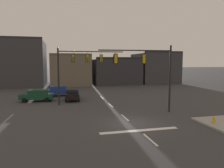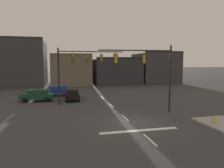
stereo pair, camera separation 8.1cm
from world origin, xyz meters
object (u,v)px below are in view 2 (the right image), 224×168
object	(u,v)px
car_lot_middle	(73,94)
car_lot_farside	(37,95)
signal_mast_near_side	(150,67)
fire_hydrant	(214,121)
signal_mast_far_side	(82,64)
car_lot_nearside	(59,91)

from	to	relation	value
car_lot_middle	car_lot_farside	bearing A→B (deg)	178.17
car_lot_middle	car_lot_farside	xyz separation A→B (m)	(-4.75, 0.15, 0.00)
signal_mast_near_side	fire_hydrant	bearing A→B (deg)	-57.27
signal_mast_far_side	fire_hydrant	world-z (taller)	signal_mast_far_side
signal_mast_far_side	fire_hydrant	size ratio (longest dim) A/B	11.19
signal_mast_near_side	signal_mast_far_side	world-z (taller)	signal_mast_far_side
car_lot_middle	fire_hydrant	xyz separation A→B (m)	(11.16, -14.94, -0.53)
signal_mast_far_side	car_lot_middle	xyz separation A→B (m)	(-1.08, 3.15, -4.31)
signal_mast_near_side	car_lot_farside	distance (m)	16.21
signal_mast_far_side	car_lot_farside	xyz separation A→B (m)	(-5.83, 3.30, -4.31)
car_lot_nearside	signal_mast_near_side	bearing A→B (deg)	-55.03
car_lot_nearside	car_lot_farside	distance (m)	4.96
signal_mast_far_side	car_lot_middle	distance (m)	5.45
signal_mast_far_side	car_lot_nearside	world-z (taller)	signal_mast_far_side
car_lot_farside	car_lot_middle	bearing A→B (deg)	-1.83
car_lot_nearside	car_lot_middle	size ratio (longest dim) A/B	1.00
signal_mast_near_side	car_lot_farside	world-z (taller)	signal_mast_near_side
signal_mast_near_side	car_lot_nearside	distance (m)	17.24
signal_mast_far_side	car_lot_farside	size ratio (longest dim) A/B	1.84
signal_mast_near_side	fire_hydrant	distance (m)	7.90
signal_mast_far_side	fire_hydrant	bearing A→B (deg)	-49.48
car_lot_nearside	car_lot_farside	bearing A→B (deg)	-124.25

